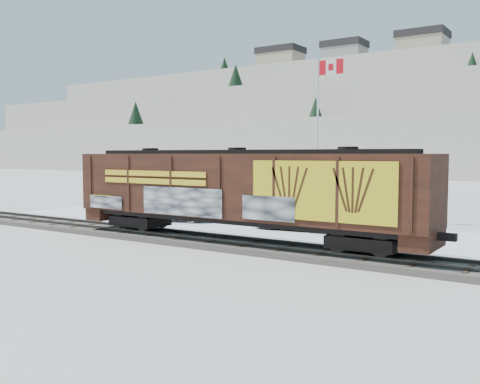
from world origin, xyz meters
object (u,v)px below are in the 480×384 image
Objects in this scene: flagpole at (319,161)px; car_white at (297,215)px; hopper_railcar at (237,189)px; car_silver at (174,209)px; car_dark at (296,217)px.

car_white is (0.61, -4.39, -3.34)m from flagpole.
car_silver is at bearing 147.17° from hopper_railcar.
flagpole reaches higher than car_white.
flagpole is 10.58m from car_silver.
car_white is (8.59, 1.75, -0.09)m from car_silver.
flagpole is 6.28m from car_dark.
hopper_railcar is 3.55× the size of car_dark.
hopper_railcar is 4.14× the size of car_white.
hopper_railcar reaches higher than car_dark.
car_dark is (1.01, -5.23, -3.32)m from flagpole.
flagpole is at bearing 96.28° from hopper_railcar.
car_dark is (8.99, 0.91, -0.06)m from car_silver.
hopper_railcar is 7.23m from car_dark.
car_white is at bearing -95.60° from car_silver.
car_silver reaches higher than car_white.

